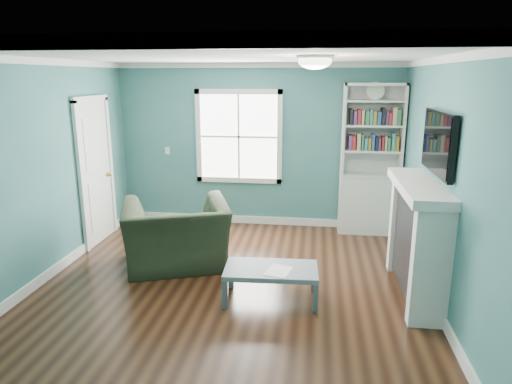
# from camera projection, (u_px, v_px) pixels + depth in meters

# --- Properties ---
(floor) EXTENTS (5.00, 5.00, 0.00)m
(floor) POSITION_uv_depth(u_px,v_px,m) (229.00, 290.00, 5.25)
(floor) COLOR black
(floor) RESTS_ON ground
(room_walls) EXTENTS (5.00, 5.00, 5.00)m
(room_walls) POSITION_uv_depth(u_px,v_px,m) (227.00, 155.00, 4.86)
(room_walls) COLOR #346D6D
(room_walls) RESTS_ON ground
(trim) EXTENTS (4.50, 5.00, 2.60)m
(trim) POSITION_uv_depth(u_px,v_px,m) (228.00, 186.00, 4.95)
(trim) COLOR white
(trim) RESTS_ON ground
(window) EXTENTS (1.40, 0.06, 1.50)m
(window) POSITION_uv_depth(u_px,v_px,m) (239.00, 137.00, 7.32)
(window) COLOR white
(window) RESTS_ON room_walls
(bookshelf) EXTENTS (0.90, 0.35, 2.31)m
(bookshelf) POSITION_uv_depth(u_px,v_px,m) (370.00, 175.00, 7.01)
(bookshelf) COLOR silver
(bookshelf) RESTS_ON ground
(fireplace) EXTENTS (0.44, 1.58, 1.30)m
(fireplace) POSITION_uv_depth(u_px,v_px,m) (417.00, 241.00, 5.02)
(fireplace) COLOR black
(fireplace) RESTS_ON ground
(tv) EXTENTS (0.06, 1.10, 0.65)m
(tv) POSITION_uv_depth(u_px,v_px,m) (438.00, 143.00, 4.74)
(tv) COLOR black
(tv) RESTS_ON fireplace
(door) EXTENTS (0.12, 0.98, 2.17)m
(door) POSITION_uv_depth(u_px,v_px,m) (96.00, 170.00, 6.62)
(door) COLOR silver
(door) RESTS_ON ground
(ceiling_fixture) EXTENTS (0.38, 0.38, 0.15)m
(ceiling_fixture) POSITION_uv_depth(u_px,v_px,m) (315.00, 60.00, 4.60)
(ceiling_fixture) COLOR white
(ceiling_fixture) RESTS_ON room_walls
(light_switch) EXTENTS (0.08, 0.01, 0.12)m
(light_switch) POSITION_uv_depth(u_px,v_px,m) (167.00, 151.00, 7.53)
(light_switch) COLOR white
(light_switch) RESTS_ON room_walls
(recliner) EXTENTS (1.50, 1.23, 1.13)m
(recliner) POSITION_uv_depth(u_px,v_px,m) (176.00, 224.00, 5.82)
(recliner) COLOR black
(recliner) RESTS_ON ground
(coffee_table) EXTENTS (1.04, 0.60, 0.37)m
(coffee_table) POSITION_uv_depth(u_px,v_px,m) (271.00, 272.00, 4.98)
(coffee_table) COLOR #495158
(coffee_table) RESTS_ON ground
(paper_sheet) EXTENTS (0.31, 0.36, 0.00)m
(paper_sheet) POSITION_uv_depth(u_px,v_px,m) (279.00, 271.00, 4.88)
(paper_sheet) COLOR white
(paper_sheet) RESTS_ON coffee_table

